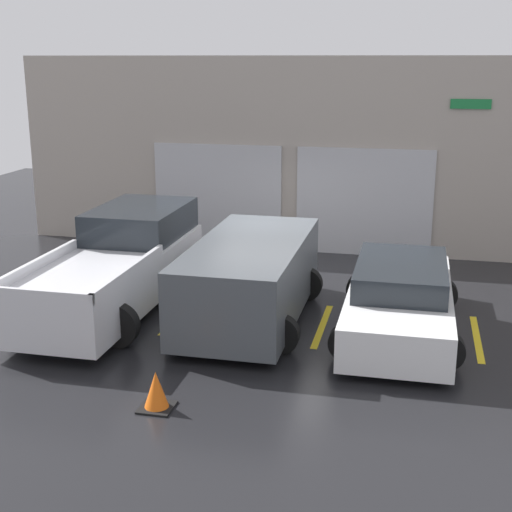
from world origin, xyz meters
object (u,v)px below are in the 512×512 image
pickup_truck (119,264)px  traffic_cone (156,392)px  sedan_side (250,278)px  sedan_white (400,300)px

pickup_truck → traffic_cone: (2.24, -3.97, -0.56)m
sedan_side → traffic_cone: size_ratio=8.06×
sedan_white → sedan_side: size_ratio=1.03×
sedan_white → traffic_cone: 4.87m
pickup_truck → sedan_side: (2.70, -0.31, 0.01)m
pickup_truck → sedan_side: 2.72m
pickup_truck → sedan_white: 5.42m
sedan_side → traffic_cone: bearing=-97.3°
sedan_side → pickup_truck: bearing=173.4°
sedan_white → pickup_truck: bearing=176.9°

